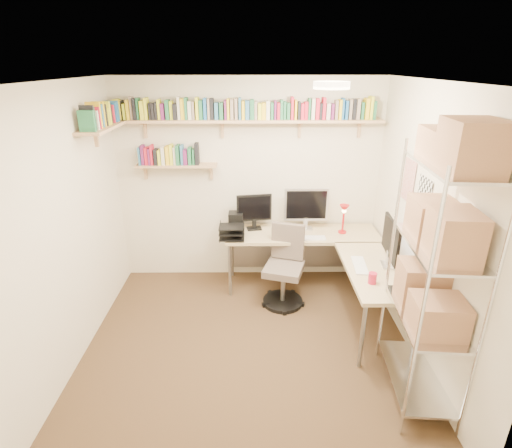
{
  "coord_description": "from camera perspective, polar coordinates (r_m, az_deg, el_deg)",
  "views": [
    {
      "loc": [
        0.05,
        -3.25,
        2.64
      ],
      "look_at": [
        0.08,
        0.55,
        1.09
      ],
      "focal_mm": 28.0,
      "sensor_mm": 36.0,
      "label": 1
    }
  ],
  "objects": [
    {
      "name": "room_shell",
      "position": [
        3.43,
        -1.25,
        3.64
      ],
      "size": [
        3.24,
        3.04,
        2.52
      ],
      "color": "beige",
      "rests_on": "ground"
    },
    {
      "name": "corner_desk",
      "position": [
        4.66,
        7.5,
        -2.49
      ],
      "size": [
        1.91,
        1.82,
        1.24
      ],
      "color": "#CBBD83",
      "rests_on": "ground"
    },
    {
      "name": "office_chair",
      "position": [
        4.64,
        4.1,
        -6.79
      ],
      "size": [
        0.52,
        0.52,
        0.94
      ],
      "rotation": [
        0.0,
        0.0,
        -0.3
      ],
      "color": "black",
      "rests_on": "ground"
    },
    {
      "name": "ground",
      "position": [
        4.18,
        -1.14,
        -16.91
      ],
      "size": [
        3.2,
        3.2,
        0.0
      ],
      "primitive_type": "plane",
      "color": "#402B1B",
      "rests_on": "ground"
    },
    {
      "name": "wire_rack",
      "position": [
        3.19,
        24.96,
        -1.68
      ],
      "size": [
        0.52,
        0.94,
        2.32
      ],
      "rotation": [
        0.0,
        0.0,
        -0.08
      ],
      "color": "silver",
      "rests_on": "ground"
    },
    {
      "name": "wall_shelves",
      "position": [
        4.61,
        -6.46,
        14.42
      ],
      "size": [
        3.12,
        1.09,
        0.8
      ],
      "color": "tan",
      "rests_on": "ground"
    }
  ]
}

